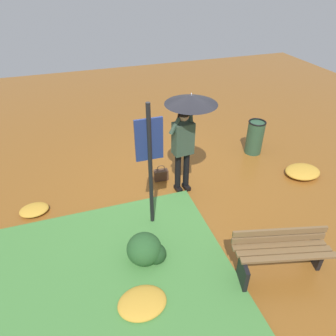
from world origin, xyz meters
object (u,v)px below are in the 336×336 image
at_px(handbag, 161,175).
at_px(trash_bin, 255,137).
at_px(info_sign_post, 150,154).
at_px(person_with_umbrella, 187,119).
at_px(park_bench, 281,252).

bearing_deg(handbag, trash_bin, 8.98).
distance_m(info_sign_post, handbag, 1.86).
relative_size(person_with_umbrella, trash_bin, 2.45).
bearing_deg(trash_bin, handbag, -171.02).
height_order(info_sign_post, trash_bin, info_sign_post).
bearing_deg(park_bench, handbag, 109.35).
bearing_deg(person_with_umbrella, handbag, 133.62).
xyz_separation_m(info_sign_post, park_bench, (1.52, -1.61, -1.04)).
xyz_separation_m(person_with_umbrella, trash_bin, (2.10, 0.81, -1.13)).
bearing_deg(park_bench, trash_bin, 64.69).
distance_m(handbag, park_bench, 2.99).
height_order(person_with_umbrella, handbag, person_with_umbrella).
xyz_separation_m(info_sign_post, trash_bin, (3.04, 1.60, -1.03)).
bearing_deg(handbag, info_sign_post, -114.13).
bearing_deg(person_with_umbrella, park_bench, -76.14).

